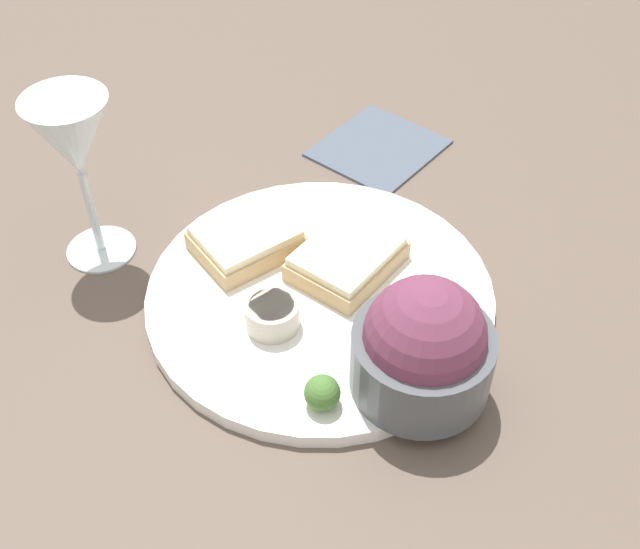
% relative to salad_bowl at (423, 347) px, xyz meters
% --- Properties ---
extents(ground_plane, '(4.00, 4.00, 0.00)m').
position_rel_salad_bowl_xyz_m(ground_plane, '(-0.05, 0.12, -0.06)').
color(ground_plane, brown).
extents(dinner_plate, '(0.31, 0.31, 0.01)m').
position_rel_salad_bowl_xyz_m(dinner_plate, '(-0.05, 0.12, -0.05)').
color(dinner_plate, white).
rests_on(dinner_plate, ground_plane).
extents(salad_bowl, '(0.11, 0.11, 0.10)m').
position_rel_salad_bowl_xyz_m(salad_bowl, '(0.00, 0.00, 0.00)').
color(salad_bowl, '#4C5156').
rests_on(salad_bowl, dinner_plate).
extents(sauce_ramekin, '(0.05, 0.05, 0.03)m').
position_rel_salad_bowl_xyz_m(sauce_ramekin, '(-0.10, 0.09, -0.03)').
color(sauce_ramekin, beige).
rests_on(sauce_ramekin, dinner_plate).
extents(cheese_toast_near, '(0.12, 0.12, 0.03)m').
position_rel_salad_bowl_xyz_m(cheese_toast_near, '(-0.01, 0.14, -0.03)').
color(cheese_toast_near, tan).
rests_on(cheese_toast_near, dinner_plate).
extents(cheese_toast_far, '(0.11, 0.10, 0.03)m').
position_rel_salad_bowl_xyz_m(cheese_toast_far, '(-0.10, 0.19, -0.03)').
color(cheese_toast_far, tan).
rests_on(cheese_toast_far, dinner_plate).
extents(wine_glass, '(0.07, 0.07, 0.17)m').
position_rel_salad_bowl_xyz_m(wine_glass, '(-0.23, 0.24, 0.07)').
color(wine_glass, silver).
rests_on(wine_glass, ground_plane).
extents(garnish, '(0.03, 0.03, 0.03)m').
position_rel_salad_bowl_xyz_m(garnish, '(-0.08, 0.00, -0.03)').
color(garnish, '#477533').
rests_on(garnish, dinner_plate).
extents(napkin, '(0.17, 0.17, 0.01)m').
position_rel_salad_bowl_xyz_m(napkin, '(0.08, 0.32, -0.05)').
color(napkin, '#4C5666').
rests_on(napkin, ground_plane).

